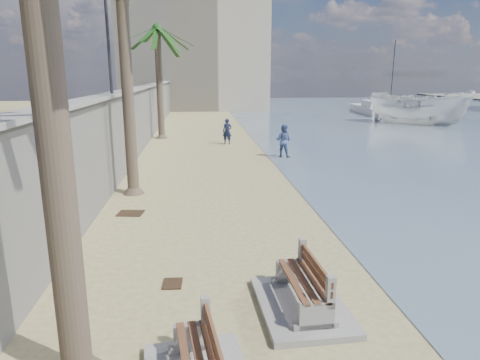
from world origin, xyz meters
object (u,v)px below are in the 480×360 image
person_a (227,130)px  yacht_near (415,110)px  palm_back (157,30)px  boat_cruiser (418,106)px  bench_far (302,288)px  sailboat_west (390,104)px  yacht_far (372,110)px  person_b (284,139)px

person_a → yacht_near: size_ratio=0.17×
palm_back → yacht_near: (27.81, 18.02, -6.85)m
person_a → boat_cruiser: 20.26m
bench_far → sailboat_west: (24.67, 50.33, -0.12)m
person_a → yacht_far: bearing=65.5°
palm_back → person_b: (7.09, -7.65, -6.22)m
person_b → sailboat_west: bearing=-91.5°
person_b → sailboat_west: size_ratio=0.22×
palm_back → sailboat_west: sailboat_west is taller
person_b → palm_back: bearing=-16.6°
palm_back → yacht_near: bearing=32.9°
yacht_far → boat_cruiser: bearing=-175.6°
sailboat_west → yacht_near: bearing=-97.7°
boat_cruiser → sailboat_west: bearing=24.9°
person_b → boat_cruiser: bearing=-105.8°
bench_far → boat_cruiser: boat_cruiser is taller
bench_far → sailboat_west: bearing=63.9°
person_a → palm_back: bearing=162.4°
bench_far → yacht_far: yacht_far is taller
yacht_near → yacht_far: bearing=117.8°
person_a → boat_cruiser: (17.77, 9.71, 0.65)m
person_b → boat_cruiser: 20.82m
bench_far → boat_cruiser: 34.55m
bench_far → yacht_far: size_ratio=0.25×
person_a → sailboat_west: (24.70, 30.41, -0.62)m
boat_cruiser → sailboat_west: 21.86m
person_b → sailboat_west: sailboat_west is taller
palm_back → person_a: 8.21m
bench_far → person_a: (-0.03, 19.92, 0.50)m
yacht_near → boat_cruiser: bearing=176.6°
bench_far → yacht_near: bearing=60.2°
person_a → yacht_near: 31.48m
bench_far → person_a: person_a is taller
person_b → yacht_near: person_b is taller
bench_far → sailboat_west: size_ratio=0.27×
bench_far → palm_back: bearing=100.9°
sailboat_west → person_b: bearing=-122.1°
yacht_far → sailboat_west: (6.66, 9.82, -0.04)m
yacht_near → palm_back: bearing=146.2°
bench_far → palm_back: 24.30m
person_b → person_a: bearing=-29.2°
boat_cruiser → bench_far: bearing=-167.5°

